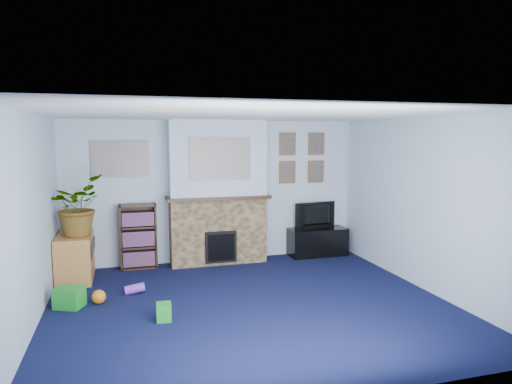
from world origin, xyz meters
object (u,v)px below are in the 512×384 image
object	(u,v)px
television	(317,215)
sideboard	(75,257)
bookshelf	(139,238)
tv_stand	(317,243)

from	to	relation	value
television	sideboard	xyz separation A→B (m)	(-4.05, -0.33, -0.37)
television	bookshelf	size ratio (longest dim) A/B	0.76
tv_stand	sideboard	size ratio (longest dim) A/B	1.18
bookshelf	sideboard	world-z (taller)	bookshelf
sideboard	tv_stand	bearing A→B (deg)	4.31
tv_stand	television	bearing A→B (deg)	90.00
tv_stand	sideboard	bearing A→B (deg)	-175.69
sideboard	television	bearing A→B (deg)	4.59
sideboard	bookshelf	bearing A→B (deg)	22.23
tv_stand	bookshelf	bearing A→B (deg)	178.60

